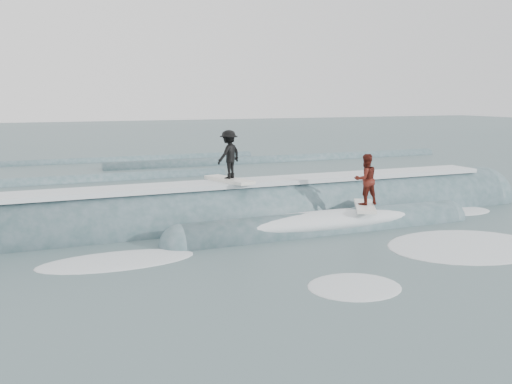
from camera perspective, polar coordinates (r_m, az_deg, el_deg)
name	(u,v)px	position (r m, az deg, el deg)	size (l,w,h in m)	color
ground	(288,245)	(15.45, 3.26, -5.29)	(160.00, 160.00, 0.00)	#3D5659
breaking_wave	(255,221)	(18.12, -0.15, -2.93)	(22.11, 4.03, 2.49)	#335255
surfer_black	(229,157)	(17.79, -2.73, 3.48)	(1.12, 2.07, 1.61)	silver
surfer_red	(365,183)	(17.58, 10.89, 0.88)	(1.47, 2.01, 1.65)	white
whitewater	(360,248)	(15.40, 10.35, -5.49)	(17.86, 7.05, 0.10)	silver
far_swells	(154,168)	(32.06, -10.16, 2.34)	(38.52, 8.65, 0.80)	#335255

